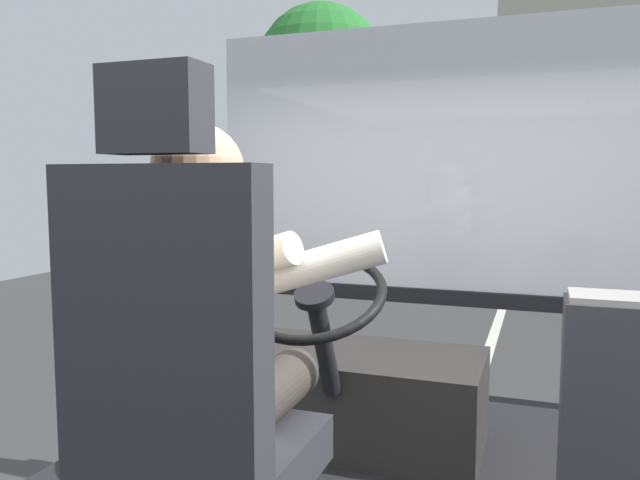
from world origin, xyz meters
name	(u,v)px	position (x,y,z in m)	size (l,w,h in m)	color
ground	(506,297)	(0.00, 8.80, -0.02)	(18.00, 44.00, 0.06)	#383838
driver_seat	(190,415)	(-0.23, -0.50, 1.39)	(0.48, 0.48, 1.37)	black
bus_driver	(212,320)	(-0.23, -0.39, 1.59)	(0.77, 0.54, 0.76)	#332D28
steering_console	(352,393)	(-0.23, 0.79, 1.01)	(1.10, 1.00, 0.86)	#282623
fare_box	(600,419)	(0.72, 0.37, 1.18)	(0.24, 0.22, 0.79)	#333338
windshield_panel	(439,197)	(0.00, 1.62, 1.83)	(2.50, 0.08, 1.48)	white
street_tree	(321,71)	(-4.08, 11.13, 4.21)	(2.76, 2.76, 5.63)	#4C3828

